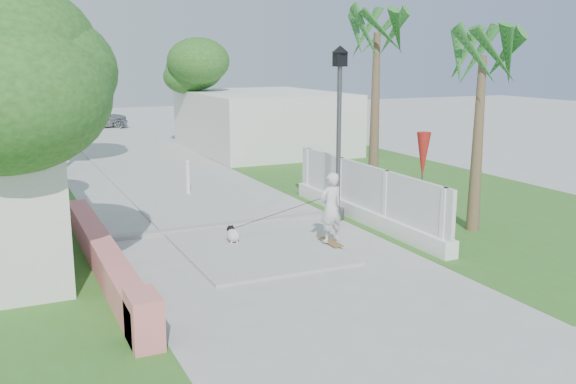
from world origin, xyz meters
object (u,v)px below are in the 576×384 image
street_lamp (339,127)px  bollard (188,177)px  parked_car (92,117)px  patio_umbrella (423,156)px  skateboarder (284,213)px  dog (233,235)px

street_lamp → bollard: 5.56m
street_lamp → bollard: (-2.70, 4.50, -1.84)m
parked_car → street_lamp: bearing=-179.9°
bollard → patio_umbrella: patio_umbrella is taller
bollard → skateboarder: size_ratio=0.48×
skateboarder → dog: bearing=-35.1°
street_lamp → bollard: size_ratio=4.07×
patio_umbrella → dog: (-5.15, 0.04, -1.46)m
bollard → parked_car: bearing=89.9°
street_lamp → patio_umbrella: 2.27m
patio_umbrella → skateboarder: size_ratio=1.01×
street_lamp → dog: 4.04m
skateboarder → parked_car: skateboarder is taller
bollard → skateboarder: skateboarder is taller
patio_umbrella → dog: patio_umbrella is taller
skateboarder → dog: size_ratio=3.72×
patio_umbrella → parked_car: bearing=100.1°
skateboarder → patio_umbrella: bearing=177.9°
patio_umbrella → bollard: bearing=129.9°
bollard → dog: bollard is taller
street_lamp → patio_umbrella: (1.90, -1.00, -0.74)m
dog → parked_car: bearing=94.2°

